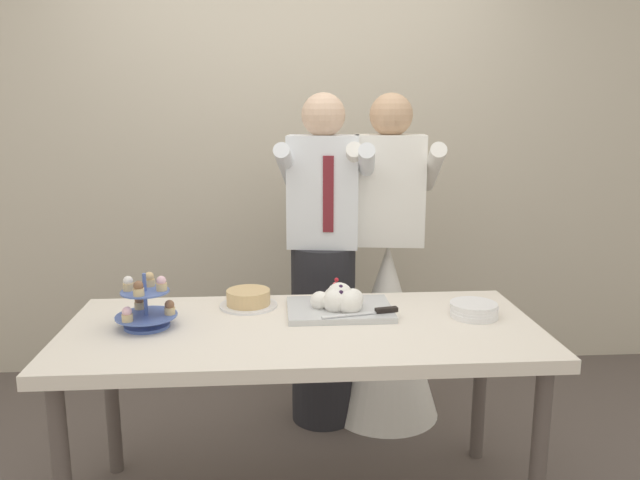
# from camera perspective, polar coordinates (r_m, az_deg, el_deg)

# --- Properties ---
(rear_wall) EXTENTS (5.20, 0.10, 2.90)m
(rear_wall) POSITION_cam_1_polar(r_m,az_deg,el_deg) (3.73, -2.73, 9.92)
(rear_wall) COLOR beige
(rear_wall) RESTS_ON ground_plane
(dessert_table) EXTENTS (1.80, 0.80, 0.78)m
(dessert_table) POSITION_cam_1_polar(r_m,az_deg,el_deg) (2.41, -1.63, -9.51)
(dessert_table) COLOR silver
(dessert_table) RESTS_ON ground_plane
(cupcake_stand) EXTENTS (0.23, 0.23, 0.21)m
(cupcake_stand) POSITION_cam_1_polar(r_m,az_deg,el_deg) (2.43, -15.72, -5.82)
(cupcake_stand) COLOR #4C66B2
(cupcake_stand) RESTS_ON dessert_table
(main_cake_tray) EXTENTS (0.43, 0.31, 0.13)m
(main_cake_tray) POSITION_cam_1_polar(r_m,az_deg,el_deg) (2.51, 1.88, -5.81)
(main_cake_tray) COLOR silver
(main_cake_tray) RESTS_ON dessert_table
(plate_stack) EXTENTS (0.19, 0.19, 0.05)m
(plate_stack) POSITION_cam_1_polar(r_m,az_deg,el_deg) (2.55, 13.97, -6.25)
(plate_stack) COLOR white
(plate_stack) RESTS_ON dessert_table
(round_cake) EXTENTS (0.24, 0.24, 0.07)m
(round_cake) POSITION_cam_1_polar(r_m,az_deg,el_deg) (2.61, -6.60, -5.40)
(round_cake) COLOR white
(round_cake) RESTS_ON dessert_table
(person_groom) EXTENTS (0.52, 0.55, 1.66)m
(person_groom) POSITION_cam_1_polar(r_m,az_deg,el_deg) (3.10, 0.31, -3.66)
(person_groom) COLOR #232328
(person_groom) RESTS_ON ground_plane
(person_bride) EXTENTS (0.56, 0.56, 1.66)m
(person_bride) POSITION_cam_1_polar(r_m,az_deg,el_deg) (3.22, 6.15, -6.19)
(person_bride) COLOR white
(person_bride) RESTS_ON ground_plane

